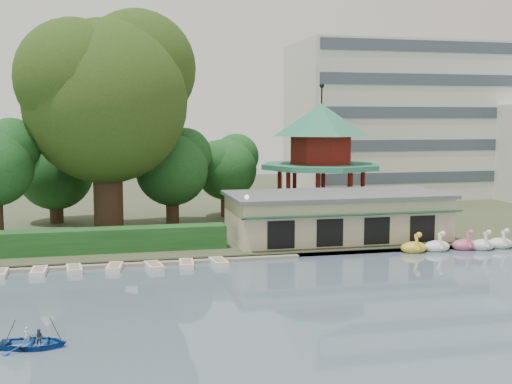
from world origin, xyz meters
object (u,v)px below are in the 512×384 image
object	(u,v)px
dock	(67,266)
big_tree	(108,90)
pavilion	(321,150)
boathouse	(336,215)
rowboat_with_passengers	(33,338)

from	to	relation	value
dock	big_tree	size ratio (longest dim) A/B	1.70
dock	pavilion	xyz separation A→B (m)	(24.00, 14.80, 7.36)
boathouse	big_tree	bearing A→B (deg)	161.60
big_tree	rowboat_with_passengers	size ratio (longest dim) A/B	4.13
boathouse	pavilion	xyz separation A→B (m)	(2.00, 10.03, 5.11)
big_tree	rowboat_with_passengers	bearing A→B (deg)	-97.82
boathouse	rowboat_with_passengers	bearing A→B (deg)	-136.87
dock	big_tree	distance (m)	17.28
boathouse	big_tree	size ratio (longest dim) A/B	0.93
boathouse	big_tree	xyz separation A→B (m)	(-18.81, 6.26, 10.67)
boathouse	pavilion	world-z (taller)	pavilion
pavilion	big_tree	distance (m)	21.86
boathouse	big_tree	distance (m)	22.51
pavilion	boathouse	bearing A→B (deg)	-101.28
dock	rowboat_with_passengers	distance (m)	16.38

